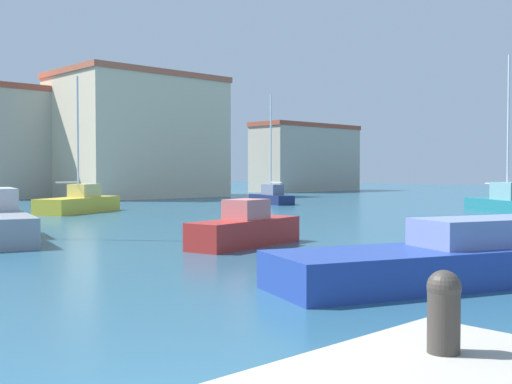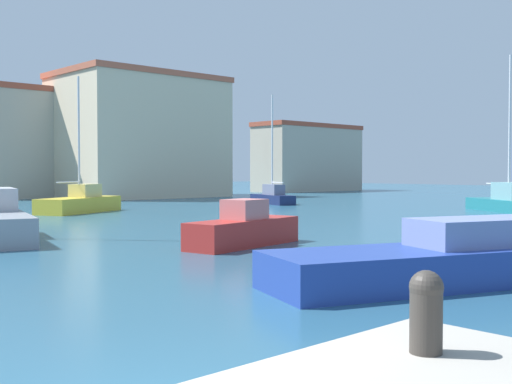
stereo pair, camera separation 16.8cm
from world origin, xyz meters
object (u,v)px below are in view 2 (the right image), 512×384
(mooring_bollard, at_px, (426,308))
(motorboat_red_inner_mooring, at_px, (244,229))
(motorboat_blue_mid_harbor, at_px, (457,259))
(sailboat_yellow_outer_mooring, at_px, (80,202))
(sailboat_navy_distant_east, at_px, (272,196))
(sailboat_teal_far_right, at_px, (509,201))

(mooring_bollard, distance_m, motorboat_red_inner_mooring, 15.56)
(motorboat_blue_mid_harbor, bearing_deg, mooring_bollard, -151.92)
(mooring_bollard, bearing_deg, sailboat_yellow_outer_mooring, 66.96)
(sailboat_navy_distant_east, bearing_deg, motorboat_red_inner_mooring, -136.47)
(motorboat_blue_mid_harbor, height_order, motorboat_red_inner_mooring, motorboat_red_inner_mooring)
(motorboat_red_inner_mooring, bearing_deg, sailboat_yellow_outer_mooring, 77.96)
(sailboat_yellow_outer_mooring, relative_size, sailboat_navy_distant_east, 0.99)
(sailboat_navy_distant_east, xyz_separation_m, motorboat_red_inner_mooring, (-18.69, -17.76, -0.03))
(motorboat_red_inner_mooring, distance_m, sailboat_teal_far_right, 22.55)
(sailboat_yellow_outer_mooring, height_order, sailboat_navy_distant_east, sailboat_navy_distant_east)
(mooring_bollard, height_order, motorboat_red_inner_mooring, mooring_bollard)
(mooring_bollard, distance_m, sailboat_navy_distant_east, 41.19)
(motorboat_blue_mid_harbor, bearing_deg, sailboat_teal_far_right, 22.97)
(motorboat_blue_mid_harbor, xyz_separation_m, sailboat_teal_far_right, (23.55, 9.98, 0.12))
(mooring_bollard, height_order, sailboat_yellow_outer_mooring, sailboat_yellow_outer_mooring)
(sailboat_teal_far_right, bearing_deg, motorboat_blue_mid_harbor, -157.03)
(sailboat_yellow_outer_mooring, height_order, motorboat_blue_mid_harbor, sailboat_yellow_outer_mooring)
(sailboat_navy_distant_east, bearing_deg, sailboat_teal_far_right, -76.61)
(mooring_bollard, distance_m, sailboat_teal_far_right, 34.84)
(sailboat_teal_far_right, bearing_deg, motorboat_red_inner_mooring, -175.25)
(sailboat_yellow_outer_mooring, height_order, motorboat_red_inner_mooring, sailboat_yellow_outer_mooring)
(sailboat_navy_distant_east, bearing_deg, motorboat_blue_mid_harbor, -127.39)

